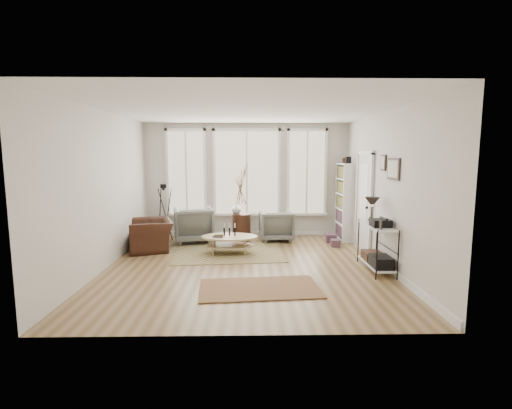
{
  "coord_description": "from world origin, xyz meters",
  "views": [
    {
      "loc": [
        0.06,
        -6.83,
        2.07
      ],
      "look_at": [
        0.2,
        0.6,
        1.1
      ],
      "focal_mm": 26.0,
      "sensor_mm": 36.0,
      "label": 1
    }
  ],
  "objects_px": {
    "coffee_table": "(229,240)",
    "accent_chair": "(150,235)",
    "low_shelf": "(377,243)",
    "side_table": "(241,204)",
    "armchair_left": "(194,225)",
    "armchair_right": "(276,225)",
    "bookcase": "(345,202)"
  },
  "relations": [
    {
      "from": "armchair_left",
      "to": "coffee_table",
      "type": "bearing_deg",
      "value": 116.75
    },
    {
      "from": "low_shelf",
      "to": "side_table",
      "type": "xyz_separation_m",
      "value": [
        -2.51,
        2.43,
        0.39
      ]
    },
    {
      "from": "bookcase",
      "to": "armchair_left",
      "type": "height_order",
      "value": "bookcase"
    },
    {
      "from": "side_table",
      "to": "accent_chair",
      "type": "height_order",
      "value": "side_table"
    },
    {
      "from": "coffee_table",
      "to": "side_table",
      "type": "relative_size",
      "value": 0.65
    },
    {
      "from": "armchair_right",
      "to": "bookcase",
      "type": "bearing_deg",
      "value": 177.46
    },
    {
      "from": "coffee_table",
      "to": "low_shelf",
      "type": "bearing_deg",
      "value": -23.86
    },
    {
      "from": "armchair_left",
      "to": "armchair_right",
      "type": "relative_size",
      "value": 1.14
    },
    {
      "from": "coffee_table",
      "to": "armchair_right",
      "type": "bearing_deg",
      "value": 48.9
    },
    {
      "from": "coffee_table",
      "to": "armchair_left",
      "type": "bearing_deg",
      "value": 129.37
    },
    {
      "from": "bookcase",
      "to": "armchair_right",
      "type": "height_order",
      "value": "bookcase"
    },
    {
      "from": "bookcase",
      "to": "accent_chair",
      "type": "distance_m",
      "value": 4.71
    },
    {
      "from": "side_table",
      "to": "armchair_left",
      "type": "bearing_deg",
      "value": -175.61
    },
    {
      "from": "low_shelf",
      "to": "armchair_left",
      "type": "bearing_deg",
      "value": 147.49
    },
    {
      "from": "armchair_left",
      "to": "side_table",
      "type": "relative_size",
      "value": 0.5
    },
    {
      "from": "armchair_left",
      "to": "armchair_right",
      "type": "xyz_separation_m",
      "value": [
        2.01,
        0.13,
        -0.05
      ]
    },
    {
      "from": "accent_chair",
      "to": "coffee_table",
      "type": "bearing_deg",
      "value": 59.94
    },
    {
      "from": "coffee_table",
      "to": "accent_chair",
      "type": "distance_m",
      "value": 1.8
    },
    {
      "from": "armchair_right",
      "to": "accent_chair",
      "type": "xyz_separation_m",
      "value": [
        -2.85,
        -0.91,
        -0.03
      ]
    },
    {
      "from": "armchair_right",
      "to": "low_shelf",
      "type": "bearing_deg",
      "value": 119.51
    },
    {
      "from": "low_shelf",
      "to": "accent_chair",
      "type": "distance_m",
      "value": 4.78
    },
    {
      "from": "coffee_table",
      "to": "accent_chair",
      "type": "height_order",
      "value": "accent_chair"
    },
    {
      "from": "accent_chair",
      "to": "low_shelf",
      "type": "bearing_deg",
      "value": 51.91
    },
    {
      "from": "bookcase",
      "to": "accent_chair",
      "type": "bearing_deg",
      "value": -168.11
    },
    {
      "from": "coffee_table",
      "to": "side_table",
      "type": "xyz_separation_m",
      "value": [
        0.24,
        1.21,
        0.6
      ]
    },
    {
      "from": "armchair_left",
      "to": "accent_chair",
      "type": "distance_m",
      "value": 1.15
    },
    {
      "from": "low_shelf",
      "to": "side_table",
      "type": "bearing_deg",
      "value": 135.92
    },
    {
      "from": "low_shelf",
      "to": "armchair_left",
      "type": "relative_size",
      "value": 1.41
    },
    {
      "from": "armchair_right",
      "to": "side_table",
      "type": "relative_size",
      "value": 0.43
    },
    {
      "from": "coffee_table",
      "to": "side_table",
      "type": "distance_m",
      "value": 1.38
    },
    {
      "from": "low_shelf",
      "to": "armchair_right",
      "type": "height_order",
      "value": "low_shelf"
    },
    {
      "from": "low_shelf",
      "to": "accent_chair",
      "type": "xyz_separation_m",
      "value": [
        -4.51,
        1.56,
        -0.17
      ]
    }
  ]
}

